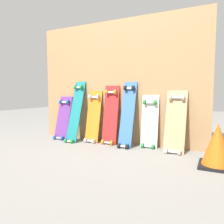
{
  "coord_description": "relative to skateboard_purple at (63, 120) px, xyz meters",
  "views": [
    {
      "loc": [
        1.2,
        -2.53,
        0.67
      ],
      "look_at": [
        0.0,
        -0.07,
        0.42
      ],
      "focal_mm": 34.41,
      "sensor_mm": 36.0,
      "label": 1
    }
  ],
  "objects": [
    {
      "name": "ground_plane",
      "position": [
        0.8,
        0.06,
        -0.27
      ],
      "size": [
        12.0,
        12.0,
        0.0
      ],
      "primitive_type": "plane",
      "color": "gray"
    },
    {
      "name": "skateboard_purple",
      "position": [
        0.0,
        0.0,
        0.0
      ],
      "size": [
        0.21,
        0.25,
        0.68
      ],
      "color": "#6B338C",
      "rests_on": "ground"
    },
    {
      "name": "skateboard_orange",
      "position": [
        0.5,
        0.02,
        0.04
      ],
      "size": [
        0.2,
        0.22,
        0.76
      ],
      "color": "orange",
      "rests_on": "ground"
    },
    {
      "name": "skateboard_red",
      "position": [
        0.76,
        0.03,
        0.08
      ],
      "size": [
        0.21,
        0.2,
        0.83
      ],
      "color": "#B22626",
      "rests_on": "ground"
    },
    {
      "name": "skateboard_white",
      "position": [
        1.28,
        0.06,
        0.01
      ],
      "size": [
        0.21,
        0.15,
        0.71
      ],
      "color": "silver",
      "rests_on": "ground"
    },
    {
      "name": "plywood_wall_panel",
      "position": [
        0.8,
        0.13,
        0.53
      ],
      "size": [
        2.34,
        0.04,
        1.61
      ],
      "primitive_type": "cube",
      "color": "tan",
      "rests_on": "ground"
    },
    {
      "name": "traffic_cone",
      "position": [
        2.03,
        -0.37,
        -0.08
      ],
      "size": [
        0.3,
        0.3,
        0.4
      ],
      "color": "black",
      "rests_on": "ground"
    },
    {
      "name": "skateboard_natural",
      "position": [
        1.59,
        -0.01,
        0.04
      ],
      "size": [
        0.23,
        0.27,
        0.77
      ],
      "color": "tan",
      "rests_on": "ground"
    },
    {
      "name": "skateboard_blue",
      "position": [
        1.02,
        -0.02,
        0.1
      ],
      "size": [
        0.17,
        0.29,
        0.88
      ],
      "color": "#386BAD",
      "rests_on": "ground"
    },
    {
      "name": "skateboard_teal",
      "position": [
        0.25,
        -0.05,
        0.1
      ],
      "size": [
        0.16,
        0.33,
        0.9
      ],
      "color": "#197A7F",
      "rests_on": "ground"
    }
  ]
}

